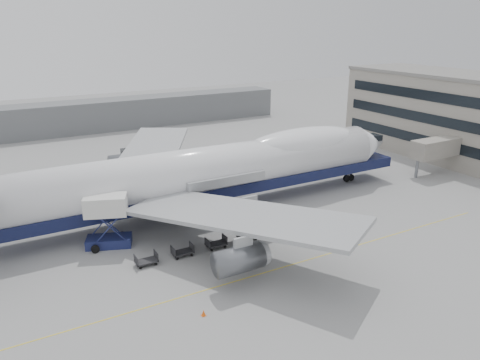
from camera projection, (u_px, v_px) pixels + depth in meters
ground at (254, 245)px, 53.94m from camera, size 260.00×260.00×0.00m
apron_line at (284, 267)px, 48.99m from camera, size 60.00×0.15×0.01m
hangar at (57, 119)px, 105.92m from camera, size 110.00×8.00×7.00m
airliner at (212, 170)px, 62.34m from camera, size 67.00×55.30×19.98m
catering_truck at (107, 218)px, 52.58m from camera, size 5.54×4.64×6.10m
traffic_cone at (204, 313)px, 40.80m from camera, size 0.40×0.40×0.58m
dolly_0 at (146, 261)px, 49.23m from camera, size 2.30×1.35×1.30m
dolly_1 at (183, 252)px, 51.14m from camera, size 2.30×1.35×1.30m
dolly_2 at (216, 243)px, 53.06m from camera, size 2.30×1.35×1.30m
dolly_3 at (247, 236)px, 54.97m from camera, size 2.30×1.35×1.30m
dolly_4 at (277, 228)px, 56.89m from camera, size 2.30×1.35×1.30m
dolly_5 at (304, 222)px, 58.80m from camera, size 2.30×1.35×1.30m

